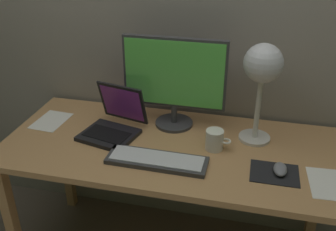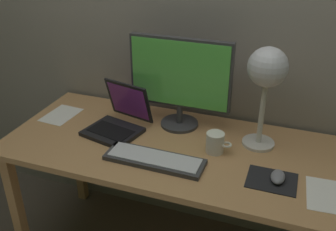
# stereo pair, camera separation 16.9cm
# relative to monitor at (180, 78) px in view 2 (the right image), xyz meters

# --- Properties ---
(back_wall) EXTENTS (4.80, 0.06, 2.60)m
(back_wall) POSITION_rel_monitor_xyz_m (0.04, 0.21, 0.30)
(back_wall) COLOR gray
(back_wall) RESTS_ON ground
(desk) EXTENTS (1.60, 0.70, 0.74)m
(desk) POSITION_rel_monitor_xyz_m (0.04, -0.19, -0.34)
(desk) COLOR tan
(desk) RESTS_ON ground
(monitor) EXTENTS (0.51, 0.19, 0.46)m
(monitor) POSITION_rel_monitor_xyz_m (0.00, 0.00, 0.00)
(monitor) COLOR #38383A
(monitor) RESTS_ON desk
(keyboard_main) EXTENTS (0.44, 0.15, 0.03)m
(keyboard_main) POSITION_rel_monitor_xyz_m (0.00, -0.35, -0.24)
(keyboard_main) COLOR #38383A
(keyboard_main) RESTS_ON desk
(laptop) EXTENTS (0.31, 0.32, 0.23)m
(laptop) POSITION_rel_monitor_xyz_m (-0.27, -0.13, -0.19)
(laptop) COLOR black
(laptop) RESTS_ON desk
(desk_lamp) EXTENTS (0.17, 0.17, 0.47)m
(desk_lamp) POSITION_rel_monitor_xyz_m (0.41, -0.05, 0.10)
(desk_lamp) COLOR beige
(desk_lamp) RESTS_ON desk
(mousepad) EXTENTS (0.20, 0.16, 0.00)m
(mousepad) POSITION_rel_monitor_xyz_m (0.50, -0.32, -0.26)
(mousepad) COLOR black
(mousepad) RESTS_ON desk
(mouse) EXTENTS (0.06, 0.10, 0.03)m
(mouse) POSITION_rel_monitor_xyz_m (0.52, -0.31, -0.24)
(mouse) COLOR slate
(mouse) RESTS_ON mousepad
(coffee_mug) EXTENTS (0.12, 0.08, 0.10)m
(coffee_mug) POSITION_rel_monitor_xyz_m (0.23, -0.18, -0.21)
(coffee_mug) COLOR white
(coffee_mug) RESTS_ON desk
(paper_sheet_near_mouse) EXTENTS (0.16, 0.22, 0.00)m
(paper_sheet_near_mouse) POSITION_rel_monitor_xyz_m (0.71, -0.34, -0.26)
(paper_sheet_near_mouse) COLOR white
(paper_sheet_near_mouse) RESTS_ON desk
(paper_sheet_by_keyboard) EXTENTS (0.16, 0.22, 0.00)m
(paper_sheet_by_keyboard) POSITION_rel_monitor_xyz_m (-0.63, -0.11, -0.26)
(paper_sheet_by_keyboard) COLOR white
(paper_sheet_by_keyboard) RESTS_ON desk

